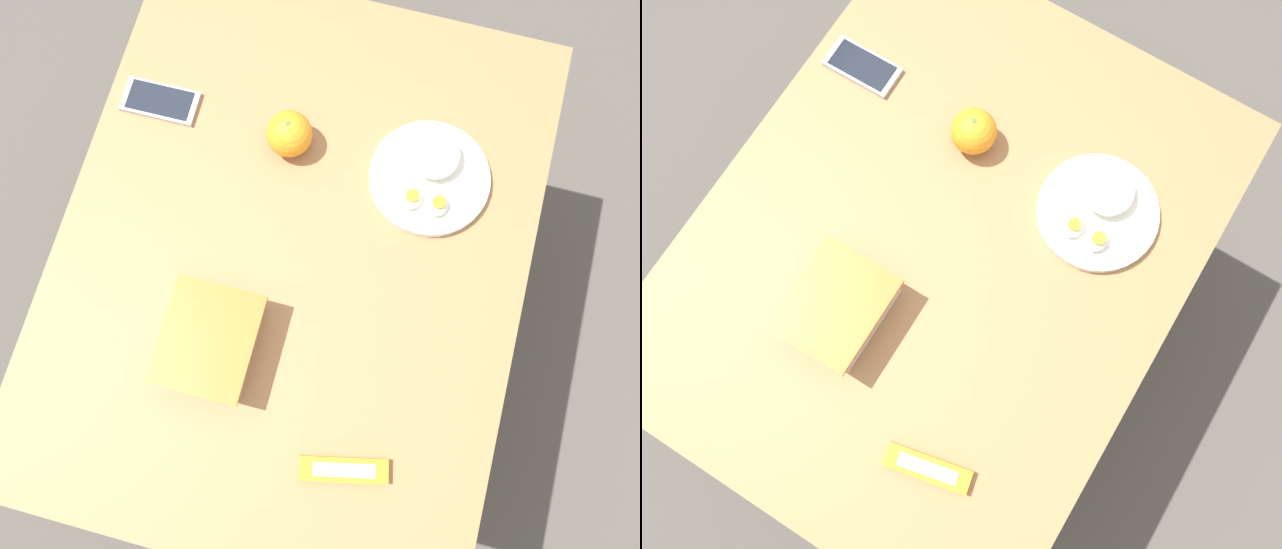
% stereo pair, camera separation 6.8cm
% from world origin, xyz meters
% --- Properties ---
extents(ground_plane, '(10.00, 10.00, 0.00)m').
position_xyz_m(ground_plane, '(0.00, 0.00, 0.00)').
color(ground_plane, '#4C4742').
extents(table, '(1.06, 0.83, 0.73)m').
position_xyz_m(table, '(0.00, 0.00, 0.62)').
color(table, '#996B42').
rests_on(table, ground_plane).
extents(food_container, '(0.18, 0.15, 0.08)m').
position_xyz_m(food_container, '(-0.19, 0.08, 0.77)').
color(food_container, white).
rests_on(food_container, table).
extents(orange_fruit, '(0.08, 0.08, 0.08)m').
position_xyz_m(orange_fruit, '(0.20, 0.06, 0.77)').
color(orange_fruit, orange).
rests_on(orange_fruit, table).
extents(rice_plate, '(0.22, 0.22, 0.06)m').
position_xyz_m(rice_plate, '(0.20, -0.20, 0.75)').
color(rice_plate, silver).
rests_on(rice_plate, table).
extents(candy_bar, '(0.07, 0.15, 0.02)m').
position_xyz_m(candy_bar, '(-0.33, -0.18, 0.74)').
color(candy_bar, orange).
rests_on(candy_bar, table).
extents(cell_phone, '(0.07, 0.14, 0.01)m').
position_xyz_m(cell_phone, '(0.22, 0.31, 0.74)').
color(cell_phone, '#ADADB2').
rests_on(cell_phone, table).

